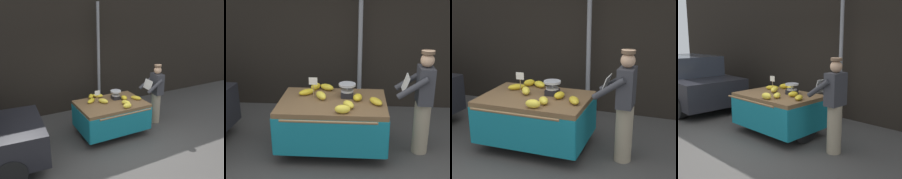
% 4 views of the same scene
% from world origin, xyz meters
% --- Properties ---
extents(ground_plane, '(60.00, 60.00, 0.00)m').
position_xyz_m(ground_plane, '(0.00, 0.00, 0.00)').
color(ground_plane, '#423F3D').
extents(back_wall, '(16.00, 0.24, 3.73)m').
position_xyz_m(back_wall, '(0.00, 3.05, 1.86)').
color(back_wall, black).
rests_on(back_wall, ground).
extents(street_pole, '(0.09, 0.09, 3.36)m').
position_xyz_m(street_pole, '(0.35, 2.64, 1.68)').
color(street_pole, gray).
rests_on(street_pole, ground).
extents(banana_cart, '(1.75, 1.41, 0.87)m').
position_xyz_m(banana_cart, '(-0.09, 0.99, 0.65)').
color(banana_cart, brown).
rests_on(banana_cart, ground).
extents(weighing_scale, '(0.28, 0.28, 0.24)m').
position_xyz_m(weighing_scale, '(0.14, 1.16, 0.99)').
color(weighing_scale, black).
rests_on(weighing_scale, banana_cart).
extents(price_sign, '(0.14, 0.01, 0.34)m').
position_xyz_m(price_sign, '(-0.42, 1.12, 1.12)').
color(price_sign, '#997A51').
rests_on(price_sign, banana_cart).
extents(banana_bunch_0, '(0.31, 0.29, 0.11)m').
position_xyz_m(banana_bunch_0, '(-0.23, 1.49, 0.93)').
color(banana_bunch_0, yellow).
rests_on(banana_bunch_0, banana_cart).
extents(banana_bunch_1, '(0.24, 0.27, 0.11)m').
position_xyz_m(banana_bunch_1, '(0.18, 0.69, 0.93)').
color(banana_bunch_1, yellow).
rests_on(banana_bunch_1, banana_cart).
extents(banana_bunch_2, '(0.27, 0.33, 0.10)m').
position_xyz_m(banana_bunch_2, '(0.60, 0.87, 0.92)').
color(banana_bunch_2, gold).
rests_on(banana_bunch_2, banana_cart).
extents(banana_bunch_3, '(0.31, 0.28, 0.10)m').
position_xyz_m(banana_bunch_3, '(-0.54, 1.22, 0.92)').
color(banana_bunch_3, gold).
rests_on(banana_bunch_3, banana_cart).
extents(banana_bunch_4, '(0.23, 0.14, 0.13)m').
position_xyz_m(banana_bunch_4, '(0.10, 0.49, 0.94)').
color(banana_bunch_4, yellow).
rests_on(banana_bunch_4, banana_cart).
extents(banana_bunch_5, '(0.25, 0.31, 0.12)m').
position_xyz_m(banana_bunch_5, '(-0.28, 1.05, 0.93)').
color(banana_bunch_5, yellow).
rests_on(banana_bunch_5, banana_cart).
extents(banana_bunch_6, '(0.18, 0.24, 0.11)m').
position_xyz_m(banana_bunch_6, '(0.32, 1.01, 0.93)').
color(banana_bunch_6, gold).
rests_on(banana_bunch_6, banana_cart).
extents(banana_bunch_7, '(0.22, 0.25, 0.12)m').
position_xyz_m(banana_bunch_7, '(-0.43, 1.50, 0.93)').
color(banana_bunch_7, gold).
rests_on(banana_bunch_7, banana_cart).
extents(vendor_person, '(0.59, 0.53, 1.71)m').
position_xyz_m(vendor_person, '(1.34, 0.98, 0.87)').
color(vendor_person, gray).
rests_on(vendor_person, ground).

